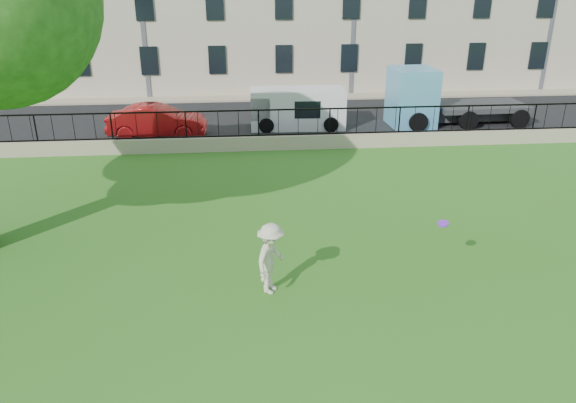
{
  "coord_description": "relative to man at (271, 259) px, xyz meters",
  "views": [
    {
      "loc": [
        -0.82,
        -10.83,
        7.14
      ],
      "look_at": [
        0.47,
        3.5,
        1.13
      ],
      "focal_mm": 35.0,
      "sensor_mm": 36.0,
      "label": 1
    }
  ],
  "objects": [
    {
      "name": "blue_truck",
      "position": [
        9.97,
        14.7,
        0.5
      ],
      "size": [
        6.65,
        2.59,
        2.75
      ],
      "primitive_type": "cube",
      "rotation": [
        0.0,
        0.0,
        0.04
      ],
      "color": "#5AA9D4",
      "rests_on": "street"
    },
    {
      "name": "frisbee",
      "position": [
        4.18,
        0.33,
        0.58
      ],
      "size": [
        0.32,
        0.32,
        0.12
      ],
      "primitive_type": "cylinder",
      "rotation": [
        0.21,
        -0.14,
        -0.21
      ],
      "color": "purple"
    },
    {
      "name": "red_sedan",
      "position": [
        -4.32,
        13.7,
        -0.15
      ],
      "size": [
        4.44,
        1.7,
        1.44
      ],
      "primitive_type": "imported",
      "rotation": [
        0.0,
        0.0,
        1.53
      ],
      "color": "#AC1517",
      "rests_on": "street"
    },
    {
      "name": "sidewalk",
      "position": [
        0.18,
        21.2,
        -0.82
      ],
      "size": [
        60.0,
        1.4,
        0.12
      ],
      "primitive_type": "cube",
      "color": "tan",
      "rests_on": "ground"
    },
    {
      "name": "retaining_wall",
      "position": [
        0.18,
        11.3,
        -0.58
      ],
      "size": [
        50.0,
        0.4,
        0.6
      ],
      "primitive_type": "cube",
      "color": "tan",
      "rests_on": "ground"
    },
    {
      "name": "man",
      "position": [
        0.0,
        0.0,
        0.0
      ],
      "size": [
        1.1,
        1.31,
        1.75
      ],
      "primitive_type": "imported",
      "rotation": [
        0.0,
        0.0,
        1.09
      ],
      "color": "beige",
      "rests_on": "ground"
    },
    {
      "name": "ground",
      "position": [
        0.18,
        -0.7,
        -0.88
      ],
      "size": [
        120.0,
        120.0,
        0.0
      ],
      "primitive_type": "plane",
      "color": "#316718",
      "rests_on": "ground"
    },
    {
      "name": "white_van",
      "position": [
        2.18,
        14.7,
        0.06
      ],
      "size": [
        4.5,
        1.88,
        1.87
      ],
      "primitive_type": "cube",
      "rotation": [
        0.0,
        0.0,
        -0.03
      ],
      "color": "silver",
      "rests_on": "street"
    },
    {
      "name": "street",
      "position": [
        0.18,
        16.0,
        -0.87
      ],
      "size": [
        60.0,
        9.0,
        0.01
      ],
      "primitive_type": "cube",
      "color": "black",
      "rests_on": "ground"
    },
    {
      "name": "iron_railing",
      "position": [
        0.18,
        11.3,
        0.28
      ],
      "size": [
        50.0,
        0.05,
        1.13
      ],
      "color": "black",
      "rests_on": "retaining_wall"
    }
  ]
}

